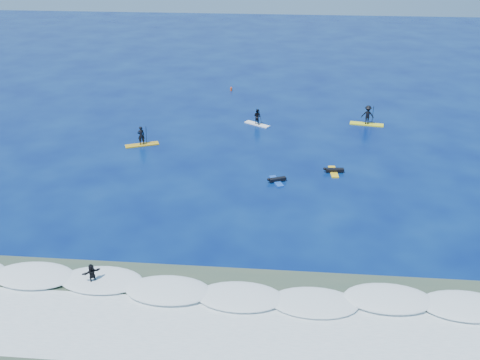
# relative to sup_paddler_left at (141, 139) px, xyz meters

# --- Properties ---
(ground) EXTENTS (160.00, 160.00, 0.00)m
(ground) POSITION_rel_sup_paddler_left_xyz_m (9.72, -10.24, -0.66)
(ground) COLOR #04114E
(ground) RESTS_ON ground
(shallow_water) EXTENTS (90.00, 13.00, 0.01)m
(shallow_water) POSITION_rel_sup_paddler_left_xyz_m (9.72, -24.24, -0.65)
(shallow_water) COLOR #374B3A
(shallow_water) RESTS_ON ground
(breaking_wave) EXTENTS (40.00, 6.00, 0.30)m
(breaking_wave) POSITION_rel_sup_paddler_left_xyz_m (9.72, -20.24, -0.66)
(breaking_wave) COLOR white
(breaking_wave) RESTS_ON ground
(whitewater) EXTENTS (34.00, 5.00, 0.02)m
(whitewater) POSITION_rel_sup_paddler_left_xyz_m (9.72, -23.24, -0.66)
(whitewater) COLOR silver
(whitewater) RESTS_ON ground
(sup_paddler_left) EXTENTS (3.05, 1.84, 2.10)m
(sup_paddler_left) POSITION_rel_sup_paddler_left_xyz_m (0.00, 0.00, 0.00)
(sup_paddler_left) COLOR gold
(sup_paddler_left) RESTS_ON ground
(sup_paddler_center) EXTENTS (2.61, 1.97, 1.86)m
(sup_paddler_center) POSITION_rel_sup_paddler_left_xyz_m (10.06, 6.11, 0.04)
(sup_paddler_center) COLOR white
(sup_paddler_center) RESTS_ON ground
(sup_paddler_right) EXTENTS (3.35, 1.34, 2.29)m
(sup_paddler_right) POSITION_rel_sup_paddler_left_xyz_m (20.87, 7.11, 0.24)
(sup_paddler_right) COLOR yellow
(sup_paddler_right) RESTS_ON ground
(prone_paddler_near) EXTENTS (1.69, 2.16, 0.44)m
(prone_paddler_near) POSITION_rel_sup_paddler_left_xyz_m (16.87, -4.13, -0.50)
(prone_paddler_near) COLOR yellow
(prone_paddler_near) RESTS_ON ground
(prone_paddler_far) EXTENTS (1.51, 2.01, 0.41)m
(prone_paddler_far) POSITION_rel_sup_paddler_left_xyz_m (12.31, -6.22, -0.52)
(prone_paddler_far) COLOR #184BB6
(prone_paddler_far) RESTS_ON ground
(wave_surfer) EXTENTS (1.66, 1.41, 1.25)m
(wave_surfer) POSITION_rel_sup_paddler_left_xyz_m (2.35, -20.07, 0.07)
(wave_surfer) COLOR white
(wave_surfer) RESTS_ON breaking_wave
(marker_buoy) EXTENTS (0.24, 0.24, 0.57)m
(marker_buoy) POSITION_rel_sup_paddler_left_xyz_m (6.35, 16.98, -0.41)
(marker_buoy) COLOR #D54112
(marker_buoy) RESTS_ON ground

